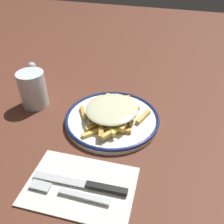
% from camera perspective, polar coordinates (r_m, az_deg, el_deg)
% --- Properties ---
extents(ground_plane, '(2.60, 2.60, 0.00)m').
position_cam_1_polar(ground_plane, '(0.71, 0.00, -2.20)').
color(ground_plane, brown).
extents(plate, '(0.27, 0.27, 0.02)m').
position_cam_1_polar(plate, '(0.71, 0.00, -1.57)').
color(plate, white).
rests_on(plate, ground_plane).
extents(fries_heap, '(0.22, 0.21, 0.04)m').
position_cam_1_polar(fries_heap, '(0.69, 0.10, 0.23)').
color(fries_heap, '#C3883C').
rests_on(fries_heap, plate).
extents(napkin, '(0.17, 0.24, 0.01)m').
position_cam_1_polar(napkin, '(0.56, -7.49, -16.33)').
color(napkin, silver).
rests_on(napkin, ground_plane).
extents(fork, '(0.02, 0.18, 0.01)m').
position_cam_1_polar(fork, '(0.54, -10.00, -17.80)').
color(fork, silver).
rests_on(fork, napkin).
extents(knife, '(0.03, 0.21, 0.01)m').
position_cam_1_polar(knife, '(0.55, -5.62, -16.29)').
color(knife, black).
rests_on(knife, napkin).
extents(water_glass, '(0.08, 0.08, 0.11)m').
position_cam_1_polar(water_glass, '(0.79, -17.77, 5.01)').
color(water_glass, silver).
rests_on(water_glass, ground_plane).
extents(salt_shaker, '(0.03, 0.03, 0.08)m').
position_cam_1_polar(salt_shaker, '(0.93, -17.73, 8.69)').
color(salt_shaker, silver).
rests_on(salt_shaker, ground_plane).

